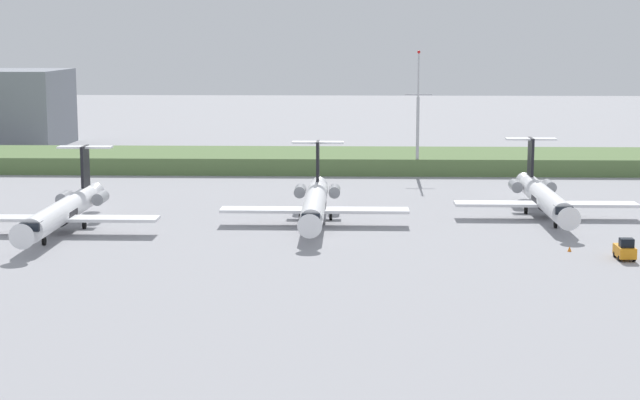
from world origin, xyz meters
The scene contains 8 objects.
ground_plane centered at (0.00, 30.00, 0.00)m, with size 500.00×500.00×0.00m, color #939399.
grass_berm centered at (0.00, 63.77, 1.40)m, with size 320.00×20.00×2.80m, color #597542.
regional_jet_nearest centered at (-29.86, 5.06, 2.54)m, with size 22.81×31.00×9.00m.
regional_jet_second centered at (-0.65, 11.76, 2.54)m, with size 22.81×31.00×9.00m.
regional_jet_third centered at (28.20, 17.16, 2.54)m, with size 22.81×31.00×9.00m.
antenna_mast centered at (14.46, 54.32, 8.49)m, with size 4.40×0.50×20.33m.
baggage_tug centered at (31.94, -8.26, 1.00)m, with size 1.72×3.20×2.30m.
safety_cone_front_marker centered at (27.10, -4.42, 0.28)m, with size 0.44×0.44×0.55m, color orange.
Camera 1 is at (3.90, -113.20, 22.87)m, focal length 58.13 mm.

